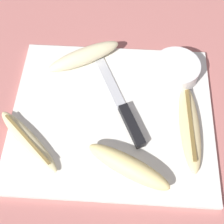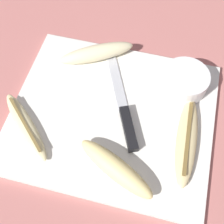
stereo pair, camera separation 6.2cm
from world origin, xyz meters
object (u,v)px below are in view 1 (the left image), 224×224
knife (127,115)px  banana_golden_short (129,166)px  banana_pale_long (84,56)px  prep_bowl (176,70)px  banana_mellow_near (190,126)px  banana_soft_right (28,141)px

knife → banana_golden_short: (0.01, -0.12, 0.01)m
banana_pale_long → banana_golden_short: (0.11, -0.26, 0.00)m
knife → banana_pale_long: (-0.10, 0.15, 0.01)m
banana_golden_short → prep_bowl: bearing=67.0°
prep_bowl → banana_pale_long: bearing=171.6°
banana_mellow_near → prep_bowl: bearing=100.4°
banana_mellow_near → banana_soft_right: 0.33m
knife → banana_pale_long: 0.18m
banana_pale_long → banana_golden_short: bearing=-67.0°
knife → banana_golden_short: banana_golden_short is taller
banana_mellow_near → banana_pale_long: bearing=144.7°
banana_mellow_near → prep_bowl: size_ratio=1.98×
banana_mellow_near → prep_bowl: prep_bowl is taller
knife → banana_golden_short: size_ratio=1.35×
prep_bowl → banana_mellow_near: bearing=-79.6°
banana_soft_right → banana_golden_short: bearing=-12.8°
banana_pale_long → prep_bowl: size_ratio=1.67×
banana_soft_right → knife: bearing=19.9°
banana_mellow_near → banana_soft_right: bearing=-171.1°
knife → banana_pale_long: size_ratio=1.36×
banana_pale_long → banana_mellow_near: bearing=-35.3°
banana_soft_right → banana_pale_long: (0.09, 0.22, 0.01)m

